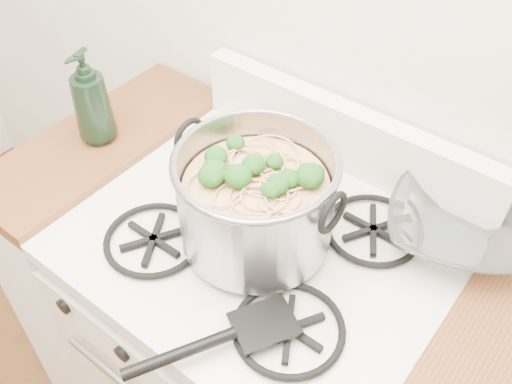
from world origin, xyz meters
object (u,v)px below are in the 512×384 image
at_px(gas_range, 261,355).
at_px(stock_pot, 256,201).
at_px(spatula, 264,321).
at_px(bottle, 90,97).
at_px(glass_bowl, 452,233).

relative_size(gas_range, stock_pot, 2.70).
height_order(stock_pot, spatula, stock_pot).
relative_size(spatula, bottle, 1.31).
xyz_separation_m(gas_range, stock_pot, (-0.01, -0.01, 0.58)).
bearing_deg(stock_pot, spatula, -48.03).
height_order(gas_range, glass_bowl, glass_bowl).
distance_m(stock_pot, spatula, 0.23).
bearing_deg(bottle, glass_bowl, 2.83).
bearing_deg(gas_range, bottle, 179.92).
height_order(spatula, glass_bowl, glass_bowl).
relative_size(gas_range, spatula, 2.98).
relative_size(spatula, glass_bowl, 2.89).
distance_m(glass_bowl, bottle, 0.84).
relative_size(glass_bowl, bottle, 0.45).
relative_size(stock_pot, spatula, 1.10).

